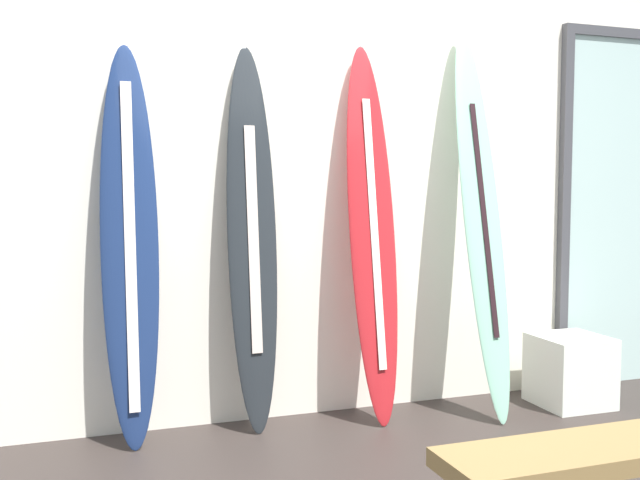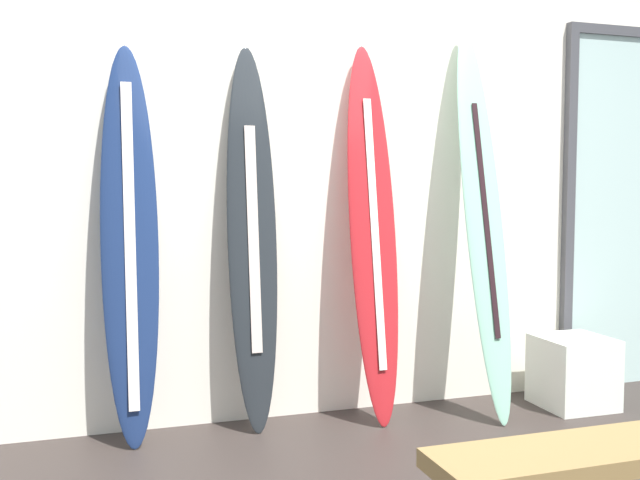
% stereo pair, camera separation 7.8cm
% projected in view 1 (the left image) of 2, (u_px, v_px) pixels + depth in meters
% --- Properties ---
extents(wall_back, '(7.20, 0.20, 2.80)m').
position_uv_depth(wall_back, '(302.00, 162.00, 4.01)').
color(wall_back, white).
rests_on(wall_back, ground).
extents(surfboard_navy, '(0.28, 0.28, 1.96)m').
position_uv_depth(surfboard_navy, '(130.00, 249.00, 3.47)').
color(surfboard_navy, navy).
rests_on(surfboard_navy, ground).
extents(surfboard_charcoal, '(0.27, 0.27, 1.99)m').
position_uv_depth(surfboard_charcoal, '(252.00, 242.00, 3.70)').
color(surfboard_charcoal, '#21262A').
rests_on(surfboard_charcoal, ground).
extents(surfboard_crimson, '(0.29, 0.37, 2.03)m').
position_uv_depth(surfboard_crimson, '(372.00, 233.00, 3.85)').
color(surfboard_crimson, red).
rests_on(surfboard_crimson, ground).
extents(surfboard_seafoam, '(0.23, 0.53, 2.17)m').
position_uv_depth(surfboard_seafoam, '(482.00, 219.00, 3.96)').
color(surfboard_seafoam, '#8BC6AA').
rests_on(surfboard_seafoam, ground).
extents(display_block_left, '(0.39, 0.39, 0.40)m').
position_uv_depth(display_block_left, '(570.00, 370.00, 4.17)').
color(display_block_left, white).
rests_on(display_block_left, ground).
extents(glass_door, '(1.11, 0.06, 2.25)m').
position_uv_depth(glass_door, '(632.00, 203.00, 4.64)').
color(glass_door, silver).
rests_on(glass_door, ground).
extents(bench, '(1.18, 0.30, 0.45)m').
position_uv_depth(bench, '(612.00, 458.00, 2.33)').
color(bench, olive).
rests_on(bench, ground).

